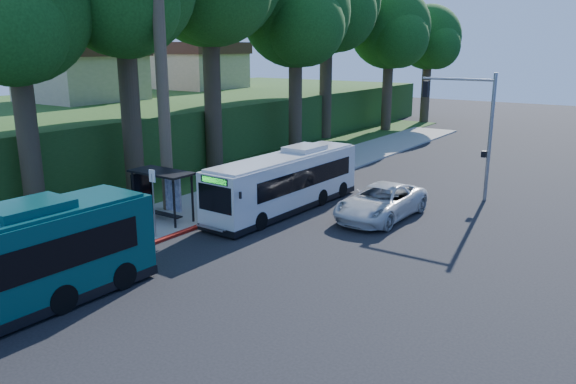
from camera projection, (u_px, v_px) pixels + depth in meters
The scene contains 15 objects.
ground at pixel (318, 232), 26.06m from camera, with size 140.00×140.00×0.00m, color black.
sidewalk at pixel (202, 206), 30.06m from camera, with size 4.50×70.00×0.12m, color gray.
red_curb at pixel (179, 234), 25.60m from camera, with size 0.25×30.00×0.13m, color maroon.
grass_verge at pixel (190, 176), 37.18m from camera, with size 8.00×70.00×0.06m, color #234719.
bus_shelter at pixel (161, 185), 27.31m from camera, with size 3.20×1.51×2.55m.
stop_sign_pole at pixel (153, 194), 24.52m from camera, with size 0.35×0.06×3.17m.
traffic_signal_pole at pixel (473, 120), 30.85m from camera, with size 4.10×0.30×7.00m.
hillside_backdrop at pixel (162, 112), 51.93m from camera, with size 24.00×60.00×8.80m.
tree_2 at pixel (297, 18), 42.70m from camera, with size 8.82×8.40×15.12m.
tree_3 at pixel (328, 4), 49.79m from camera, with size 10.08×9.60×17.28m.
tree_4 at pixel (391, 32), 55.37m from camera, with size 8.40×8.00×14.14m.
tree_5 at pixel (429, 41), 61.40m from camera, with size 7.35×7.00×12.86m.
tree_6 at pixel (14, 16), 25.92m from camera, with size 7.56×7.20×13.74m.
white_bus at pixel (286, 181), 29.25m from camera, with size 2.57×10.69×3.17m.
pickup at pixel (381, 202), 27.97m from camera, with size 2.76×5.99×1.67m, color silver.
Camera 1 is at (12.91, -21.18, 8.33)m, focal length 35.00 mm.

